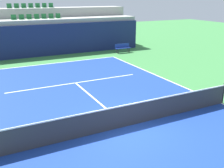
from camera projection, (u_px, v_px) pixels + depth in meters
ground_plane at (127, 126)px, 10.91m from camera, size 80.00×80.00×0.00m
court_surface at (127, 126)px, 10.90m from camera, size 11.00×24.00×0.01m
baseline_far at (52, 63)px, 21.03m from camera, size 11.00×0.10×0.00m
sideline_right at (221, 103)px, 13.22m from camera, size 0.10×24.00×0.00m
service_line_far at (75, 83)px, 16.32m from camera, size 8.26×0.10×0.00m
centre_service_line at (96, 100)px, 13.61m from camera, size 0.10×6.40×0.00m
back_wall at (42, 41)px, 23.22m from camera, size 19.14×0.30×2.78m
stands_tier_lower at (39, 37)px, 24.31m from camera, size 19.14×2.40×3.15m
stands_tier_upper at (33, 29)px, 26.20m from camera, size 19.14×2.40×4.03m
seating_row_lower at (37, 18)px, 23.85m from camera, size 4.41×0.44×0.44m
seating_row_upper at (31, 7)px, 25.61m from camera, size 4.41×0.44×0.44m
tennis_net at (127, 115)px, 10.74m from camera, size 11.08×0.08×1.07m
player_bench at (123, 47)px, 24.93m from camera, size 1.50×0.40×0.85m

